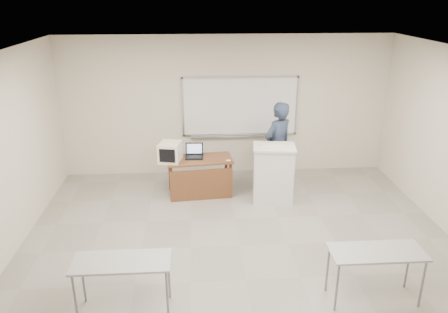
{
  "coord_description": "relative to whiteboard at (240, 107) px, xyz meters",
  "views": [
    {
      "loc": [
        -0.65,
        -5.09,
        3.8
      ],
      "look_at": [
        -0.16,
        2.2,
        1.03
      ],
      "focal_mm": 35.0,
      "sensor_mm": 36.0,
      "label": 1
    }
  ],
  "objects": [
    {
      "name": "floor",
      "position": [
        -0.3,
        -3.97,
        -1.49
      ],
      "size": [
        7.0,
        8.0,
        0.01
      ],
      "primitive_type": "cube",
      "color": "gray",
      "rests_on": "ground"
    },
    {
      "name": "whiteboard",
      "position": [
        0.0,
        0.0,
        0.0
      ],
      "size": [
        2.48,
        0.1,
        1.31
      ],
      "color": "white",
      "rests_on": "floor"
    },
    {
      "name": "student_desks",
      "position": [
        -0.3,
        -5.32,
        -0.81
      ],
      "size": [
        4.4,
        2.2,
        0.73
      ],
      "color": "#A7A6A1",
      "rests_on": "floor"
    },
    {
      "name": "instructor_desk",
      "position": [
        -0.9,
        -1.21,
        -0.96
      ],
      "size": [
        1.27,
        0.63,
        0.75
      ],
      "rotation": [
        0.0,
        0.0,
        0.1
      ],
      "color": "maroon",
      "rests_on": "floor"
    },
    {
      "name": "podium",
      "position": [
        0.5,
        -1.47,
        -0.93
      ],
      "size": [
        0.78,
        0.57,
        1.1
      ],
      "rotation": [
        0.0,
        0.0,
        -0.12
      ],
      "color": "silver",
      "rests_on": "floor"
    },
    {
      "name": "crt_monitor",
      "position": [
        -1.45,
        -1.18,
        -0.55
      ],
      "size": [
        0.4,
        0.45,
        0.38
      ],
      "rotation": [
        0.0,
        0.0,
        -0.22
      ],
      "color": "beige",
      "rests_on": "instructor_desk"
    },
    {
      "name": "laptop",
      "position": [
        -1.0,
        -1.0,
        -0.67
      ],
      "size": [
        0.35,
        0.32,
        0.26
      ],
      "rotation": [
        0.0,
        0.0,
        -0.04
      ],
      "color": "black",
      "rests_on": "instructor_desk"
    },
    {
      "name": "mouse",
      "position": [
        -0.35,
        -1.3,
        -0.71
      ],
      "size": [
        0.12,
        0.09,
        0.04
      ],
      "primitive_type": "ellipsoid",
      "rotation": [
        0.0,
        0.0,
        0.26
      ],
      "color": "#B6BABF",
      "rests_on": "instructor_desk"
    },
    {
      "name": "keyboard",
      "position": [
        0.45,
        -1.39,
        -0.37
      ],
      "size": [
        0.43,
        0.18,
        0.02
      ],
      "primitive_type": "cube",
      "rotation": [
        0.0,
        0.0,
        0.11
      ],
      "color": "beige",
      "rests_on": "podium"
    },
    {
      "name": "presenter",
      "position": [
        0.66,
        -0.98,
        -0.57
      ],
      "size": [
        0.8,
        0.74,
        1.82
      ],
      "primitive_type": "imported",
      "rotation": [
        0.0,
        0.0,
        3.74
      ],
      "color": "black",
      "rests_on": "floor"
    }
  ]
}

